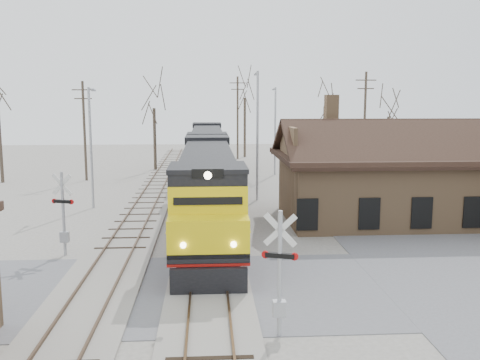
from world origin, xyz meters
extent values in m
plane|color=#A7A297|center=(0.00, 0.00, 0.00)|extent=(140.00, 140.00, 0.00)
cube|color=#5D5D62|center=(0.00, 0.00, 0.01)|extent=(60.00, 9.00, 0.03)
cube|color=#A7A297|center=(0.00, 15.00, 0.06)|extent=(3.40, 90.00, 0.12)
cube|color=#473323|center=(-0.72, 15.00, 0.17)|extent=(0.08, 90.00, 0.14)
cube|color=#473323|center=(0.72, 15.00, 0.17)|extent=(0.08, 90.00, 0.14)
cube|color=#A7A297|center=(-4.50, 15.00, 0.06)|extent=(3.40, 90.00, 0.12)
cube|color=#473323|center=(-5.22, 15.00, 0.17)|extent=(0.08, 90.00, 0.14)
cube|color=#473323|center=(-3.78, 15.00, 0.17)|extent=(0.08, 90.00, 0.14)
cube|color=#94704C|center=(12.00, 12.00, 2.00)|extent=(14.00, 8.00, 4.00)
cube|color=black|center=(12.00, 12.00, 4.10)|extent=(15.20, 9.20, 0.30)
cube|color=black|center=(12.00, 9.70, 5.10)|extent=(15.00, 4.71, 2.66)
cube|color=black|center=(12.00, 14.30, 5.10)|extent=(15.00, 4.71, 2.66)
cube|color=#94704C|center=(8.00, 13.50, 6.80)|extent=(0.80, 0.80, 2.20)
cube|color=black|center=(0.00, 3.21, 0.60)|extent=(2.71, 4.34, 1.08)
cube|color=black|center=(0.00, 17.29, 0.60)|extent=(2.71, 4.34, 1.08)
cube|color=black|center=(0.00, 10.25, 1.46)|extent=(3.25, 21.68, 0.38)
cube|color=#990F0B|center=(0.00, 10.25, 1.22)|extent=(3.27, 21.68, 0.13)
cube|color=black|center=(0.00, 11.60, 3.14)|extent=(2.82, 15.71, 3.03)
cube|color=black|center=(0.00, 2.23, 3.14)|extent=(3.25, 3.03, 3.03)
cube|color=yellow|center=(0.00, 0.39, 2.22)|extent=(3.25, 1.95, 1.52)
cube|color=black|center=(0.00, -0.69, 0.60)|extent=(3.03, 0.25, 1.08)
cylinder|color=#FFF2CC|center=(0.00, -0.61, 4.77)|extent=(0.30, 0.10, 0.30)
cube|color=black|center=(0.00, 25.38, 0.60)|extent=(2.71, 4.34, 1.08)
cube|color=black|center=(0.00, 39.47, 0.60)|extent=(2.71, 4.34, 1.08)
cube|color=black|center=(0.00, 32.43, 1.46)|extent=(3.25, 21.68, 0.38)
cube|color=#990F0B|center=(0.00, 32.43, 1.22)|extent=(3.27, 21.68, 0.13)
cube|color=black|center=(0.00, 33.78, 3.14)|extent=(2.82, 15.71, 3.03)
cube|color=black|center=(0.00, 24.41, 3.14)|extent=(3.25, 3.03, 3.03)
cube|color=black|center=(0.00, 22.56, 2.22)|extent=(3.25, 1.95, 1.52)
cube|color=black|center=(0.00, 21.49, 0.60)|extent=(3.03, 0.25, 1.08)
cylinder|color=#A5A8AD|center=(2.27, -4.39, 2.09)|extent=(0.15, 0.15, 4.18)
cube|color=silver|center=(2.27, -4.39, 3.55)|extent=(1.05, 0.37, 1.09)
cube|color=silver|center=(2.27, -4.39, 3.55)|extent=(1.05, 0.37, 1.09)
cube|color=black|center=(2.27, -4.39, 2.71)|extent=(0.94, 0.43, 0.16)
cylinder|color=#B20C0C|center=(1.82, -4.24, 2.71)|extent=(0.26, 0.15, 0.25)
cylinder|color=#B20C0C|center=(2.71, -4.53, 2.71)|extent=(0.26, 0.15, 0.25)
cube|color=#A5A8AD|center=(2.27, -4.39, 0.94)|extent=(0.42, 0.31, 0.52)
cylinder|color=#A5A8AD|center=(-7.06, 5.29, 2.08)|extent=(0.15, 0.15, 4.16)
cube|color=silver|center=(-7.06, 5.29, 3.54)|extent=(1.05, 0.38, 1.09)
cube|color=silver|center=(-7.06, 5.29, 3.54)|extent=(1.05, 0.38, 1.09)
cube|color=black|center=(-7.06, 5.29, 2.71)|extent=(0.94, 0.43, 0.16)
cylinder|color=#B20C0C|center=(-6.61, 5.14, 2.71)|extent=(0.26, 0.15, 0.25)
cylinder|color=#B20C0C|center=(-7.50, 5.43, 2.71)|extent=(0.26, 0.15, 0.25)
cube|color=#A5A8AD|center=(-7.06, 5.29, 0.94)|extent=(0.42, 0.31, 0.52)
cylinder|color=#A5A8AD|center=(-8.09, 16.93, 4.21)|extent=(0.18, 0.18, 8.43)
cylinder|color=#A5A8AD|center=(-8.09, 17.83, 8.33)|extent=(0.12, 1.80, 0.12)
cube|color=#A5A8AD|center=(-8.09, 18.63, 8.23)|extent=(0.25, 0.50, 0.12)
cylinder|color=#A5A8AD|center=(3.76, 19.13, 4.84)|extent=(0.18, 0.18, 9.68)
cylinder|color=#A5A8AD|center=(3.76, 20.03, 9.58)|extent=(0.12, 1.80, 0.12)
cube|color=#A5A8AD|center=(3.76, 20.83, 9.48)|extent=(0.25, 0.50, 0.12)
cylinder|color=#A5A8AD|center=(6.85, 32.75, 4.38)|extent=(0.18, 0.18, 8.77)
cylinder|color=#A5A8AD|center=(6.85, 33.65, 8.67)|extent=(0.12, 1.80, 0.12)
cube|color=#A5A8AD|center=(6.85, 34.45, 8.57)|extent=(0.25, 0.50, 0.12)
cylinder|color=#382D23|center=(-11.42, 30.02, 4.63)|extent=(0.24, 0.24, 9.26)
cube|color=#382D23|center=(-11.42, 30.02, 8.46)|extent=(2.00, 0.10, 0.10)
cube|color=#382D23|center=(-11.42, 30.02, 7.66)|extent=(1.60, 0.10, 0.10)
cylinder|color=#382D23|center=(3.91, 47.36, 5.20)|extent=(0.24, 0.24, 10.40)
cube|color=#382D23|center=(3.91, 47.36, 9.60)|extent=(2.00, 0.10, 0.10)
cube|color=#382D23|center=(3.91, 47.36, 8.80)|extent=(1.60, 0.10, 0.10)
cylinder|color=#382D23|center=(15.30, 30.56, 5.11)|extent=(0.24, 0.24, 10.21)
cube|color=#382D23|center=(15.30, 30.56, 9.41)|extent=(2.00, 0.10, 0.10)
cube|color=#382D23|center=(15.30, 30.56, 8.61)|extent=(1.60, 0.10, 0.10)
cylinder|color=#382D23|center=(-18.86, 29.20, 3.42)|extent=(0.32, 0.32, 6.85)
cylinder|color=#382D23|center=(-5.57, 36.71, 3.33)|extent=(0.32, 0.32, 6.66)
cylinder|color=#382D23|center=(4.97, 49.46, 3.88)|extent=(0.32, 0.32, 7.77)
cylinder|color=#382D23|center=(14.02, 42.58, 3.37)|extent=(0.32, 0.32, 6.73)
cylinder|color=#382D23|center=(19.40, 35.59, 2.87)|extent=(0.32, 0.32, 5.74)
camera|label=1|loc=(-0.03, -20.72, 7.66)|focal=40.00mm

